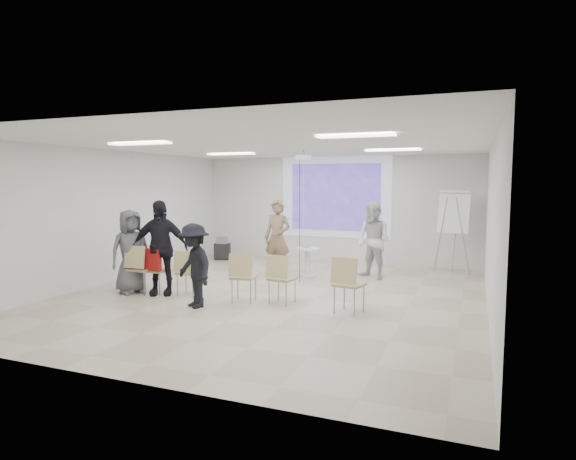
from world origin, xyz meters
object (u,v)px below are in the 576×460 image
(chair_far_left, at_px, (139,265))
(chair_left_mid, at_px, (155,267))
(laptop, at_px, (190,271))
(chair_center, at_px, (243,273))
(chair_left_inner, at_px, (187,269))
(player_left, at_px, (277,233))
(player_right, at_px, (373,236))
(chair_right_inner, at_px, (280,275))
(chair_right_far, at_px, (347,280))
(av_cart, at_px, (222,249))
(audience_left, at_px, (160,241))
(audience_mid, at_px, (194,260))
(pedestal_table, at_px, (308,260))
(audience_outer, at_px, (131,247))
(flipchart_easel, at_px, (454,213))

(chair_far_left, distance_m, chair_left_mid, 0.31)
(laptop, bearing_deg, chair_center, 166.72)
(chair_left_inner, bearing_deg, player_left, 66.78)
(player_right, distance_m, chair_left_mid, 5.01)
(chair_far_left, distance_m, chair_center, 2.28)
(chair_left_mid, bearing_deg, chair_far_left, -147.89)
(chair_left_inner, relative_size, chair_right_inner, 0.97)
(chair_left_mid, distance_m, chair_right_inner, 2.72)
(chair_left_mid, distance_m, chair_center, 2.01)
(player_right, distance_m, chair_right_far, 3.31)
(player_left, xyz_separation_m, chair_left_inner, (-0.89, -2.56, -0.51))
(player_left, relative_size, av_cart, 3.12)
(audience_left, distance_m, audience_mid, 1.35)
(pedestal_table, relative_size, chair_right_inner, 0.78)
(chair_center, distance_m, audience_outer, 2.54)
(chair_right_inner, distance_m, laptop, 2.01)
(pedestal_table, xyz_separation_m, chair_left_inner, (-1.61, -2.73, 0.14))
(chair_far_left, height_order, flipchart_easel, flipchart_easel)
(chair_far_left, bearing_deg, chair_left_mid, 30.22)
(laptop, distance_m, flipchart_easel, 6.55)
(pedestal_table, height_order, chair_left_inner, chair_left_inner)
(player_left, bearing_deg, chair_left_mid, -115.56)
(pedestal_table, distance_m, player_left, 0.98)
(audience_outer, relative_size, av_cart, 2.86)
(player_right, xyz_separation_m, audience_left, (-3.68, -3.21, 0.09))
(audience_left, bearing_deg, av_cart, 80.49)
(laptop, bearing_deg, chair_right_far, 171.52)
(chair_far_left, xyz_separation_m, chair_left_inner, (0.98, 0.24, -0.05))
(player_right, distance_m, chair_right_inner, 3.31)
(av_cart, bearing_deg, laptop, -89.42)
(pedestal_table, xyz_separation_m, player_right, (1.51, 0.38, 0.61))
(player_left, relative_size, flipchart_easel, 1.02)
(laptop, bearing_deg, pedestal_table, -125.44)
(player_left, xyz_separation_m, chair_left_mid, (-1.61, -2.64, -0.50))
(chair_left_mid, bearing_deg, audience_left, -6.22)
(pedestal_table, xyz_separation_m, player_left, (-0.71, -0.17, 0.65))
(chair_left_inner, xyz_separation_m, chair_right_far, (3.32, -0.16, 0.05))
(player_left, relative_size, chair_right_far, 2.09)
(player_right, distance_m, audience_mid, 4.56)
(chair_right_inner, bearing_deg, audience_left, -170.60)
(player_right, distance_m, flipchart_easel, 2.21)
(player_right, bearing_deg, flipchart_easel, 65.12)
(player_right, xyz_separation_m, laptop, (-3.12, -3.01, -0.52))
(flipchart_easel, height_order, av_cart, flipchart_easel)
(chair_center, xyz_separation_m, chair_right_far, (2.03, -0.05, 0.03))
(chair_left_inner, bearing_deg, pedestal_table, 55.58)
(pedestal_table, height_order, audience_left, audience_left)
(audience_outer, bearing_deg, player_right, -22.46)
(av_cart, bearing_deg, chair_far_left, -102.43)
(chair_right_far, xyz_separation_m, audience_left, (-3.89, 0.06, 0.50))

